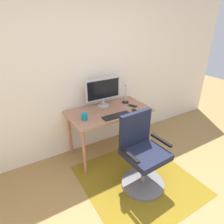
{
  "coord_description": "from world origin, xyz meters",
  "views": [
    {
      "loc": [
        -1.13,
        -0.53,
        2.03
      ],
      "look_at": [
        0.11,
        1.54,
        0.87
      ],
      "focal_mm": 31.02,
      "sensor_mm": 36.0,
      "label": 1
    }
  ],
  "objects_px": {
    "computer_mouse": "(134,110)",
    "office_chair": "(142,158)",
    "coffee_cup": "(84,116)",
    "keyboard": "(117,116)",
    "desk": "(109,115)",
    "monitor": "(103,90)",
    "cell_phone": "(132,106)",
    "desk_lamp": "(126,87)"
  },
  "relations": [
    {
      "from": "coffee_cup",
      "to": "cell_phone",
      "type": "bearing_deg",
      "value": 2.29
    },
    {
      "from": "desk",
      "to": "desk_lamp",
      "type": "height_order",
      "value": "desk_lamp"
    },
    {
      "from": "computer_mouse",
      "to": "office_chair",
      "type": "relative_size",
      "value": 0.1
    },
    {
      "from": "desk",
      "to": "monitor",
      "type": "relative_size",
      "value": 2.15
    },
    {
      "from": "monitor",
      "to": "desk_lamp",
      "type": "relative_size",
      "value": 1.47
    },
    {
      "from": "keyboard",
      "to": "cell_phone",
      "type": "distance_m",
      "value": 0.44
    },
    {
      "from": "keyboard",
      "to": "desk_lamp",
      "type": "height_order",
      "value": "desk_lamp"
    },
    {
      "from": "computer_mouse",
      "to": "office_chair",
      "type": "bearing_deg",
      "value": -116.95
    },
    {
      "from": "desk",
      "to": "desk_lamp",
      "type": "xyz_separation_m",
      "value": [
        0.39,
        0.12,
        0.36
      ]
    },
    {
      "from": "monitor",
      "to": "desk",
      "type": "bearing_deg",
      "value": -91.82
    },
    {
      "from": "monitor",
      "to": "cell_phone",
      "type": "height_order",
      "value": "monitor"
    },
    {
      "from": "coffee_cup",
      "to": "desk",
      "type": "bearing_deg",
      "value": 11.19
    },
    {
      "from": "desk_lamp",
      "to": "office_chair",
      "type": "relative_size",
      "value": 0.39
    },
    {
      "from": "monitor",
      "to": "office_chair",
      "type": "bearing_deg",
      "value": -89.88
    },
    {
      "from": "desk",
      "to": "keyboard",
      "type": "distance_m",
      "value": 0.25
    },
    {
      "from": "computer_mouse",
      "to": "coffee_cup",
      "type": "distance_m",
      "value": 0.77
    },
    {
      "from": "desk",
      "to": "cell_phone",
      "type": "relative_size",
      "value": 8.92
    },
    {
      "from": "keyboard",
      "to": "desk_lamp",
      "type": "relative_size",
      "value": 1.09
    },
    {
      "from": "desk",
      "to": "cell_phone",
      "type": "xyz_separation_m",
      "value": [
        0.4,
        -0.05,
        0.09
      ]
    },
    {
      "from": "desk",
      "to": "coffee_cup",
      "type": "distance_m",
      "value": 0.48
    },
    {
      "from": "office_chair",
      "to": "cell_phone",
      "type": "bearing_deg",
      "value": 59.8
    },
    {
      "from": "coffee_cup",
      "to": "keyboard",
      "type": "bearing_deg",
      "value": -17.47
    },
    {
      "from": "monitor",
      "to": "coffee_cup",
      "type": "bearing_deg",
      "value": -147.71
    },
    {
      "from": "desk",
      "to": "computer_mouse",
      "type": "bearing_deg",
      "value": -35.13
    },
    {
      "from": "office_chair",
      "to": "desk",
      "type": "bearing_deg",
      "value": 87.63
    },
    {
      "from": "computer_mouse",
      "to": "cell_phone",
      "type": "bearing_deg",
      "value": 61.72
    },
    {
      "from": "coffee_cup",
      "to": "office_chair",
      "type": "xyz_separation_m",
      "value": [
        0.46,
        -0.73,
        -0.4
      ]
    },
    {
      "from": "desk",
      "to": "office_chair",
      "type": "distance_m",
      "value": 0.86
    },
    {
      "from": "office_chair",
      "to": "desk_lamp",
      "type": "bearing_deg",
      "value": 65.17
    },
    {
      "from": "keyboard",
      "to": "office_chair",
      "type": "distance_m",
      "value": 0.69
    },
    {
      "from": "monitor",
      "to": "computer_mouse",
      "type": "xyz_separation_m",
      "value": [
        0.31,
        -0.42,
        -0.25
      ]
    },
    {
      "from": "computer_mouse",
      "to": "cell_phone",
      "type": "distance_m",
      "value": 0.19
    },
    {
      "from": "coffee_cup",
      "to": "cell_phone",
      "type": "xyz_separation_m",
      "value": [
        0.85,
        0.03,
        -0.05
      ]
    },
    {
      "from": "monitor",
      "to": "keyboard",
      "type": "relative_size",
      "value": 1.35
    },
    {
      "from": "coffee_cup",
      "to": "office_chair",
      "type": "height_order",
      "value": "office_chair"
    },
    {
      "from": "desk_lamp",
      "to": "monitor",
      "type": "bearing_deg",
      "value": 169.07
    },
    {
      "from": "desk",
      "to": "coffee_cup",
      "type": "bearing_deg",
      "value": -168.81
    },
    {
      "from": "coffee_cup",
      "to": "desk_lamp",
      "type": "height_order",
      "value": "desk_lamp"
    },
    {
      "from": "office_chair",
      "to": "coffee_cup",
      "type": "bearing_deg",
      "value": 119.07
    },
    {
      "from": "office_chair",
      "to": "computer_mouse",
      "type": "bearing_deg",
      "value": 60.09
    },
    {
      "from": "keyboard",
      "to": "desk",
      "type": "bearing_deg",
      "value": 87.99
    },
    {
      "from": "desk",
      "to": "office_chair",
      "type": "xyz_separation_m",
      "value": [
        0.01,
        -0.82,
        -0.26
      ]
    }
  ]
}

